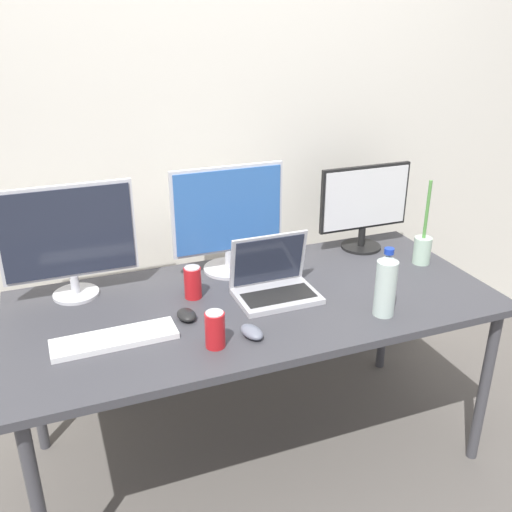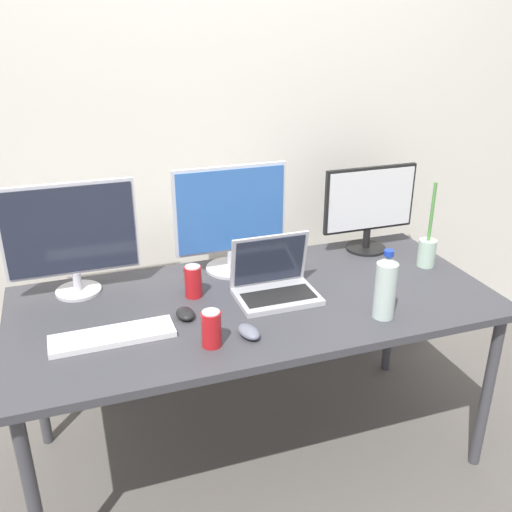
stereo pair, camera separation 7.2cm
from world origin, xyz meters
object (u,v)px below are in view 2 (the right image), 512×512
Objects in this scene: work_desk at (256,312)px; monitor_right at (369,205)px; monitor_left at (71,235)px; keyboard_main at (113,336)px; soda_can_by_laptop at (211,329)px; bamboo_vase at (427,250)px; monitor_center at (231,217)px; soda_can_near_keyboard at (193,281)px; mouse_by_laptop at (185,314)px; mouse_by_keyboard at (249,332)px; water_bottle at (386,287)px; laptop_silver at (274,282)px.

work_desk is 4.20× the size of monitor_right.
keyboard_main is (0.09, -0.39, -0.23)m from monitor_left.
soda_can_by_laptop is 0.34× the size of bamboo_vase.
work_desk is 4.92× the size of bamboo_vase.
monitor_center is 0.33m from soda_can_near_keyboard.
mouse_by_keyboard is at bearing -53.60° from mouse_by_laptop.
water_bottle reaches higher than soda_can_near_keyboard.
laptop_silver is 2.43× the size of soda_can_near_keyboard.
soda_can_by_laptop is (-0.13, -0.01, 0.04)m from mouse_by_keyboard.
monitor_center is at bearing 41.75° from soda_can_near_keyboard.
soda_can_near_keyboard is 0.34× the size of bamboo_vase.
monitor_center reaches higher than water_bottle.
monitor_left is 1.05× the size of monitor_center.
work_desk is 0.80m from bamboo_vase.
work_desk is at bearing 4.22° from mouse_by_laptop.
water_bottle is (1.02, -0.55, -0.12)m from monitor_left.
monitor_left is 0.53m from mouse_by_laptop.
mouse_by_laptop reaches higher than work_desk.
mouse_by_laptop is 0.73× the size of soda_can_by_laptop.
monitor_left reaches higher than mouse_by_keyboard.
monitor_left reaches higher than keyboard_main.
mouse_by_keyboard is at bearing -72.83° from soda_can_near_keyboard.
work_desk is 0.75m from monitor_right.
laptop_silver is 0.75× the size of keyboard_main.
monitor_center is (-0.01, 0.29, 0.29)m from work_desk.
soda_can_by_laptop is (-0.24, -0.25, 0.12)m from work_desk.
monitor_right is at bearing 32.17° from soda_can_by_laptop.
work_desk is at bearing -172.09° from laptop_silver.
keyboard_main is at bearing 170.13° from water_bottle.
mouse_by_laptop is at bearing -159.38° from monitor_right.
monitor_right reaches higher than mouse_by_laptop.
monitor_left is at bearing 156.17° from work_desk.
mouse_by_laptop is 0.35× the size of water_bottle.
bamboo_vase is at bearing -57.43° from monitor_right.
soda_can_near_keyboard is 1.01m from bamboo_vase.
bamboo_vase is (1.00, -0.05, 0.01)m from soda_can_near_keyboard.
monitor_right is (1.27, 0.02, -0.03)m from monitor_left.
water_bottle is (-0.25, -0.57, -0.09)m from monitor_right.
mouse_by_laptop is at bearing 101.83° from soda_can_by_laptop.
monitor_right is at bearing 0.64° from monitor_center.
keyboard_main is (-0.54, -0.11, 0.06)m from work_desk.
monitor_left is at bearing 130.99° from mouse_by_laptop.
monitor_center is 0.34m from laptop_silver.
monitor_center is (0.62, 0.01, -0.00)m from monitor_left.
mouse_by_keyboard is 0.95m from bamboo_vase.
monitor_center reaches higher than soda_can_by_laptop.
monitor_center is at bearing 0.82° from monitor_left.
bamboo_vase is at bearing 5.67° from mouse_by_keyboard.
mouse_by_laptop is 0.71m from water_bottle.
monitor_right reaches higher than laptop_silver.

